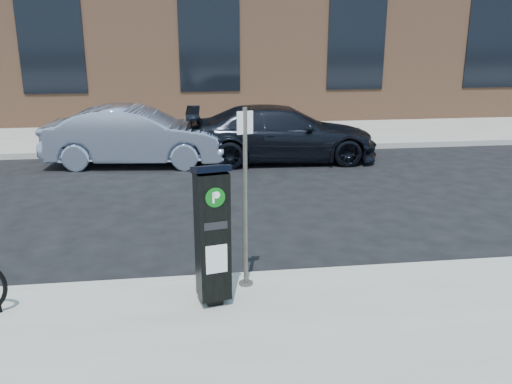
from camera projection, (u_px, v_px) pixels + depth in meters
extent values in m
plane|color=black|center=(262.00, 283.00, 7.19)|extent=(120.00, 120.00, 0.00)
cube|color=gray|center=(208.00, 117.00, 20.46)|extent=(60.00, 12.00, 0.15)
cube|color=#9E9B93|center=(263.00, 279.00, 7.15)|extent=(60.00, 0.12, 0.16)
cube|color=#9E9B93|center=(220.00, 150.00, 14.78)|extent=(60.00, 0.12, 0.16)
cube|color=brown|center=(202.00, 10.00, 22.18)|extent=(28.00, 10.00, 8.00)
cube|color=black|center=(50.00, 38.00, 17.05)|extent=(2.00, 0.06, 3.50)
cube|color=black|center=(209.00, 37.00, 17.70)|extent=(2.00, 0.06, 3.50)
cube|color=black|center=(357.00, 37.00, 18.35)|extent=(2.00, 0.06, 3.50)
cube|color=black|center=(494.00, 37.00, 19.00)|extent=(2.00, 0.06, 3.50)
cube|color=black|center=(214.00, 299.00, 6.36)|extent=(0.21, 0.21, 0.09)
cube|color=black|center=(212.00, 236.00, 6.13)|extent=(0.41, 0.37, 1.50)
cube|color=black|center=(211.00, 169.00, 5.90)|extent=(0.45, 0.41, 0.14)
cylinder|color=#064D0E|center=(215.00, 197.00, 5.84)|extent=(0.22, 0.06, 0.22)
cube|color=white|center=(215.00, 197.00, 5.84)|extent=(0.08, 0.02, 0.12)
cube|color=silver|center=(217.00, 259.00, 6.05)|extent=(0.24, 0.06, 0.34)
cube|color=black|center=(216.00, 226.00, 5.94)|extent=(0.26, 0.06, 0.09)
cylinder|color=#605B55|center=(246.00, 283.00, 6.83)|extent=(0.18, 0.18, 0.03)
cylinder|color=#605B55|center=(245.00, 200.00, 6.51)|extent=(0.05, 0.05, 2.23)
cube|color=silver|center=(245.00, 123.00, 6.24)|extent=(0.19, 0.07, 0.27)
cylinder|color=black|center=(0.00, 307.00, 6.13)|extent=(0.03, 0.03, 0.13)
imported|color=#8B97B1|center=(136.00, 136.00, 13.35)|extent=(4.51, 1.98, 1.44)
imported|color=black|center=(282.00, 133.00, 13.78)|extent=(4.90, 2.17, 1.40)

